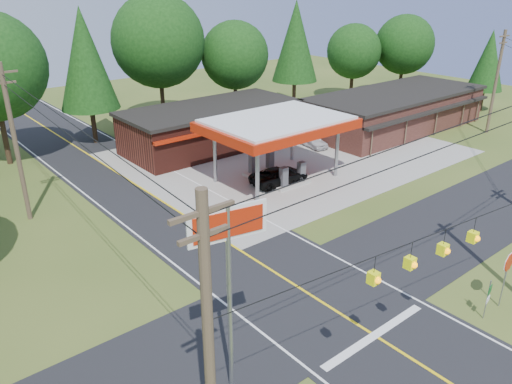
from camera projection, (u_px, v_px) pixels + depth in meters
ground at (315, 298)px, 24.37m from camera, size 120.00×120.00×0.00m
main_highway at (315, 298)px, 24.36m from camera, size 8.00×120.00×0.02m
cross_road at (315, 298)px, 24.36m from camera, size 70.00×7.00×0.02m
lane_center_yellow at (315, 298)px, 24.36m from camera, size 0.15×110.00×0.00m
gas_canopy at (277, 126)px, 37.17m from camera, size 10.60×7.40×4.88m
convenience_store at (213, 126)px, 45.76m from camera, size 16.40×7.55×3.80m
strip_building at (395, 110)px, 51.31m from camera, size 20.40×8.75×3.80m
utility_pole_near_left at (209, 355)px, 13.22m from camera, size 1.80×0.30×10.00m
utility_pole_far_left at (15, 142)px, 30.41m from camera, size 1.80×0.30×10.00m
utility_pole_far_right at (496, 81)px, 48.57m from camera, size 1.80×0.30×10.00m
overhead_beacons at (429, 238)px, 17.08m from camera, size 17.04×2.04×1.03m
treeline_backdrop at (106, 74)px, 38.92m from camera, size 70.27×51.59×13.30m
suv_car at (279, 176)px, 37.68m from camera, size 5.13×5.13×1.28m
sedan_car at (312, 140)px, 46.12m from camera, size 4.11×4.11×1.21m
big_stop_sign at (229, 255)px, 16.78m from camera, size 2.82×0.65×7.71m
octagonal_stop_sign at (508, 266)px, 22.92m from camera, size 1.00×0.12×2.92m
route_sign_post at (488, 297)px, 22.45m from camera, size 0.41×0.12×2.04m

